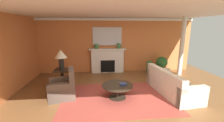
{
  "coord_description": "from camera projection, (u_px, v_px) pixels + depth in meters",
  "views": [
    {
      "loc": [
        -0.78,
        -4.38,
        2.24
      ],
      "look_at": [
        -0.27,
        1.06,
        1.0
      ],
      "focal_mm": 23.73,
      "sensor_mm": 36.0,
      "label": 1
    }
  ],
  "objects": [
    {
      "name": "side_table",
      "position": [
        62.0,
        77.0,
        5.61
      ],
      "size": [
        0.56,
        0.56,
        0.7
      ],
      "color": "#2D2319",
      "rests_on": "ground_plane"
    },
    {
      "name": "sofa",
      "position": [
        171.0,
        85.0,
        5.1
      ],
      "size": [
        1.14,
        2.19,
        0.85
      ],
      "color": "beige",
      "rests_on": "ground_plane"
    },
    {
      "name": "vase_mantel_right",
      "position": [
        119.0,
        46.0,
        7.28
      ],
      "size": [
        0.19,
        0.19,
        0.24
      ],
      "primitive_type": "cylinder",
      "color": "#33703D",
      "rests_on": "fireplace"
    },
    {
      "name": "book_red_cover",
      "position": [
        123.0,
        84.0,
        4.7
      ],
      "size": [
        0.22,
        0.2,
        0.05
      ],
      "primitive_type": "cube",
      "rotation": [
        0.0,
        0.0,
        0.13
      ],
      "color": "navy",
      "rests_on": "coffee_table"
    },
    {
      "name": "area_rug",
      "position": [
        117.0,
        98.0,
        4.83
      ],
      "size": [
        3.51,
        2.45,
        0.01
      ],
      "primitive_type": "cube",
      "color": "#993D33",
      "rests_on": "ground_plane"
    },
    {
      "name": "armchair_near_window",
      "position": [
        63.0,
        89.0,
        4.79
      ],
      "size": [
        0.94,
        0.94,
        0.95
      ],
      "color": "brown",
      "rests_on": "ground_plane"
    },
    {
      "name": "ceiling_panel",
      "position": [
        123.0,
        11.0,
        4.5
      ],
      "size": [
        7.99,
        6.64,
        0.06
      ],
      "primitive_type": "cube",
      "color": "white"
    },
    {
      "name": "vase_tall_corner",
      "position": [
        149.0,
        67.0,
        7.41
      ],
      "size": [
        0.27,
        0.27,
        0.59
      ],
      "primitive_type": "cylinder",
      "color": "#33703D",
      "rests_on": "ground_plane"
    },
    {
      "name": "coffee_table",
      "position": [
        118.0,
        88.0,
        4.75
      ],
      "size": [
        1.0,
        1.0,
        0.45
      ],
      "color": "#2D2319",
      "rests_on": "ground_plane"
    },
    {
      "name": "vase_mantel_left",
      "position": [
        96.0,
        46.0,
        7.18
      ],
      "size": [
        0.18,
        0.18,
        0.23
      ],
      "primitive_type": "cylinder",
      "color": "#33703D",
      "rests_on": "fireplace"
    },
    {
      "name": "table_lamp",
      "position": [
        61.0,
        56.0,
        5.42
      ],
      "size": [
        0.44,
        0.44,
        0.75
      ],
      "color": "black",
      "rests_on": "side_table"
    },
    {
      "name": "crown_moulding",
      "position": [
        114.0,
        19.0,
        7.15
      ],
      "size": [
        7.99,
        0.08,
        0.12
      ],
      "primitive_type": "cube",
      "color": "white"
    },
    {
      "name": "mantel_mirror",
      "position": [
        107.0,
        36.0,
        7.29
      ],
      "size": [
        1.43,
        0.04,
        0.88
      ],
      "primitive_type": "cube",
      "color": "silver"
    },
    {
      "name": "column_white",
      "position": [
        182.0,
        47.0,
        6.9
      ],
      "size": [
        0.2,
        0.2,
        2.7
      ],
      "primitive_type": "cylinder",
      "color": "white",
      "rests_on": "ground_plane"
    },
    {
      "name": "fireplace",
      "position": [
        108.0,
        61.0,
        7.45
      ],
      "size": [
        1.8,
        0.35,
        1.23
      ],
      "color": "white",
      "rests_on": "ground_plane"
    },
    {
      "name": "ground_plane",
      "position": [
        123.0,
        98.0,
        4.82
      ],
      "size": [
        9.61,
        9.61,
        0.0
      ],
      "primitive_type": "plane",
      "color": "brown"
    },
    {
      "name": "wall_fireplace",
      "position": [
        114.0,
        45.0,
        7.51
      ],
      "size": [
        7.99,
        0.12,
        2.7
      ],
      "primitive_type": "cube",
      "color": "#CC723D",
      "rests_on": "ground_plane"
    },
    {
      "name": "potted_plant",
      "position": [
        162.0,
        63.0,
        7.35
      ],
      "size": [
        0.56,
        0.56,
        0.83
      ],
      "color": "#A8754C",
      "rests_on": "ground_plane"
    },
    {
      "name": "wall_window",
      "position": [
        0.0,
        58.0,
        4.47
      ],
      "size": [
        0.12,
        6.64,
        2.7
      ],
      "primitive_type": "cube",
      "color": "#CC723D",
      "rests_on": "ground_plane"
    }
  ]
}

